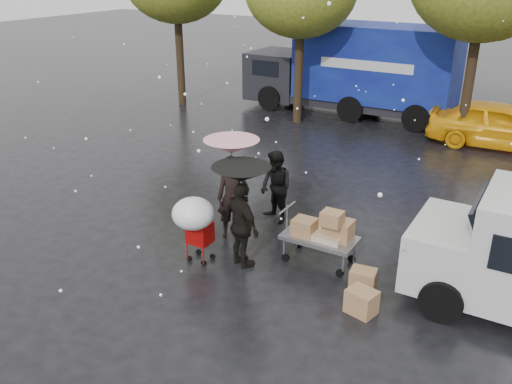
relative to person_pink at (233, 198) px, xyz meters
The scene contains 12 objects.
ground 1.43m from the person_pink, 56.30° to the right, with size 90.00×90.00×0.00m, color black.
person_pink is the anchor object (origin of this frame).
person_middle 1.24m from the person_pink, 67.84° to the left, with size 0.84×0.66×1.73m, color black.
person_black 1.31m from the person_pink, 49.10° to the right, with size 1.06×0.44×1.80m, color black.
umbrella_pink 1.18m from the person_pink, 135.00° to the left, with size 1.19×1.19×2.27m.
umbrella_black 1.68m from the person_pink, 49.10° to the right, with size 1.15×1.15×2.15m.
vendor_cart 2.23m from the person_pink, ahead, with size 1.52×0.80×1.27m.
shopping_cart 1.42m from the person_pink, 89.63° to the right, with size 0.84×0.84×1.46m.
blue_truck 11.38m from the person_pink, 97.51° to the left, with size 8.30×2.60×3.50m.
box_ground_near 3.81m from the person_pink, 20.38° to the right, with size 0.50×0.40×0.45m, color brown.
box_ground_far 3.38m from the person_pink, ahead, with size 0.48×0.37×0.37m, color brown.
yellow_taxi 10.54m from the person_pink, 66.63° to the left, with size 1.81×4.49×1.53m, color #FCAD0D.
Camera 1 is at (5.32, -8.20, 5.75)m, focal length 38.00 mm.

